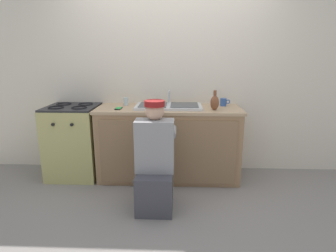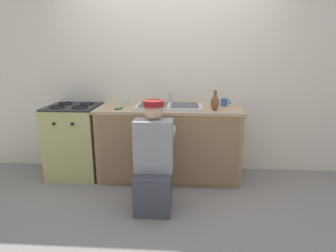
% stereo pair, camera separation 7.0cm
% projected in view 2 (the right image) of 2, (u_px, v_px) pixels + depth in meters
% --- Properties ---
extents(ground_plane, '(12.00, 12.00, 0.00)m').
position_uv_depth(ground_plane, '(167.00, 186.00, 3.36)').
color(ground_plane, gray).
extents(back_wall, '(6.00, 0.10, 2.50)m').
position_uv_depth(back_wall, '(171.00, 77.00, 3.67)').
color(back_wall, beige).
rests_on(back_wall, ground_plane).
extents(counter_cabinet, '(1.72, 0.62, 0.87)m').
position_uv_depth(counter_cabinet, '(169.00, 144.00, 3.53)').
color(counter_cabinet, '#997551').
rests_on(counter_cabinet, ground_plane).
extents(countertop, '(1.76, 0.62, 0.04)m').
position_uv_depth(countertop, '(169.00, 109.00, 3.42)').
color(countertop, tan).
rests_on(countertop, counter_cabinet).
extents(sink_double_basin, '(0.80, 0.44, 0.19)m').
position_uv_depth(sink_double_basin, '(169.00, 106.00, 3.42)').
color(sink_double_basin, silver).
rests_on(sink_double_basin, countertop).
extents(stove_range, '(0.63, 0.62, 0.93)m').
position_uv_depth(stove_range, '(75.00, 140.00, 3.60)').
color(stove_range, tan).
rests_on(stove_range, ground_plane).
extents(plumber_person, '(0.42, 0.61, 1.10)m').
position_uv_depth(plumber_person, '(154.00, 165.00, 2.81)').
color(plumber_person, '#3F3F47').
rests_on(plumber_person, ground_plane).
extents(cell_phone, '(0.07, 0.14, 0.01)m').
position_uv_depth(cell_phone, '(119.00, 108.00, 3.35)').
color(cell_phone, black).
rests_on(cell_phone, countertop).
extents(coffee_mug, '(0.13, 0.08, 0.09)m').
position_uv_depth(coffee_mug, '(224.00, 102.00, 3.50)').
color(coffee_mug, '#335699').
rests_on(coffee_mug, countertop).
extents(vase_decorative, '(0.10, 0.10, 0.23)m').
position_uv_depth(vase_decorative, '(215.00, 103.00, 3.24)').
color(vase_decorative, brown).
rests_on(vase_decorative, countertop).
extents(water_glass, '(0.06, 0.06, 0.10)m').
position_uv_depth(water_glass, '(127.00, 101.00, 3.57)').
color(water_glass, '#ADC6CC').
rests_on(water_glass, countertop).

